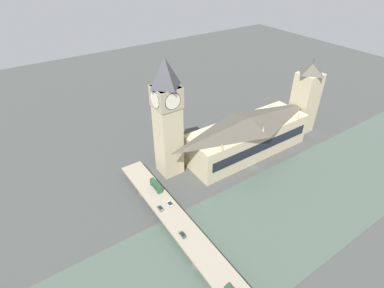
% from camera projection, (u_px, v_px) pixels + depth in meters
% --- Properties ---
extents(ground_plane, '(600.00, 600.00, 0.00)m').
position_uv_depth(ground_plane, '(254.00, 168.00, 198.00)').
color(ground_plane, '#424442').
extents(river_water, '(64.39, 360.00, 0.30)m').
position_uv_depth(river_water, '(301.00, 202.00, 171.72)').
color(river_water, '#47564C').
rests_on(river_water, ground_plane).
extents(parliament_hall, '(28.00, 88.75, 27.69)m').
position_uv_depth(parliament_hall, '(248.00, 136.00, 205.47)').
color(parliament_hall, '#C1B28E').
rests_on(parliament_hall, ground_plane).
extents(clock_tower, '(14.81, 14.81, 75.00)m').
position_uv_depth(clock_tower, '(167.00, 116.00, 173.64)').
color(clock_tower, '#C1B28E').
rests_on(clock_tower, ground_plane).
extents(victoria_tower, '(15.41, 15.41, 57.39)m').
position_uv_depth(victoria_tower, '(305.00, 99.00, 224.19)').
color(victoria_tower, '#C1B28E').
rests_on(victoria_tower, ground_plane).
extents(road_bridge, '(160.78, 13.09, 5.50)m').
position_uv_depth(road_bridge, '(204.00, 256.00, 137.60)').
color(road_bridge, gray).
rests_on(road_bridge, ground_plane).
extents(double_decker_bus_mid, '(10.43, 2.47, 4.62)m').
position_uv_depth(double_decker_bus_mid, '(156.00, 185.00, 172.02)').
color(double_decker_bus_mid, '#235B33').
rests_on(double_decker_bus_mid, road_bridge).
extents(car_northbound_tail, '(4.30, 1.81, 1.40)m').
position_uv_depth(car_northbound_tail, '(183.00, 235.00, 145.39)').
color(car_northbound_tail, '#2D5638').
rests_on(car_northbound_tail, road_bridge).
extents(car_southbound_mid, '(4.23, 1.94, 1.46)m').
position_uv_depth(car_southbound_mid, '(170.00, 204.00, 162.37)').
color(car_southbound_mid, silver).
rests_on(car_southbound_mid, road_bridge).
extents(car_southbound_tail, '(4.42, 1.85, 1.42)m').
position_uv_depth(car_southbound_tail, '(160.00, 208.00, 159.79)').
color(car_southbound_tail, slate).
rests_on(car_southbound_tail, road_bridge).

